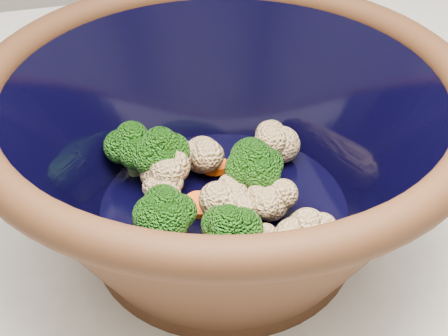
# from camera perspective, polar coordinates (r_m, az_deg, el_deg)

# --- Properties ---
(mixing_bowl) EXTENTS (0.38, 0.38, 0.16)m
(mixing_bowl) POSITION_cam_1_polar(r_m,az_deg,el_deg) (0.48, -0.00, 1.46)
(mixing_bowl) COLOR black
(mixing_bowl) RESTS_ON counter
(vegetable_pile) EXTENTS (0.17, 0.17, 0.06)m
(vegetable_pile) POSITION_cam_1_polar(r_m,az_deg,el_deg) (0.49, -1.29, -1.35)
(vegetable_pile) COLOR #608442
(vegetable_pile) RESTS_ON mixing_bowl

